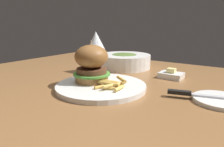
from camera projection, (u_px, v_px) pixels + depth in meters
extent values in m
cube|color=brown|center=(110.00, 87.00, 0.69)|extent=(1.28, 0.95, 0.04)
cylinder|color=brown|center=(78.00, 108.00, 1.43)|extent=(0.06, 0.06, 0.70)
cylinder|color=white|center=(101.00, 86.00, 0.61)|extent=(0.27, 0.27, 0.01)
cylinder|color=#9E6B38|center=(92.00, 78.00, 0.64)|extent=(0.10, 0.10, 0.02)
cylinder|color=#4C9338|center=(92.00, 74.00, 0.63)|extent=(0.12, 0.12, 0.01)
cylinder|color=brown|center=(92.00, 70.00, 0.63)|extent=(0.10, 0.10, 0.02)
ellipsoid|color=brown|center=(91.00, 57.00, 0.62)|extent=(0.10, 0.10, 0.07)
cylinder|color=#CCB78C|center=(91.00, 48.00, 0.61)|extent=(0.00, 0.00, 0.05)
cylinder|color=gold|center=(105.00, 86.00, 0.58)|extent=(0.03, 0.07, 0.01)
cylinder|color=#EABC5B|center=(111.00, 88.00, 0.55)|extent=(0.05, 0.03, 0.01)
cylinder|color=gold|center=(115.00, 84.00, 0.58)|extent=(0.05, 0.02, 0.01)
cylinder|color=#EABC5B|center=(107.00, 83.00, 0.57)|extent=(0.07, 0.01, 0.01)
cylinder|color=#EABC5B|center=(113.00, 85.00, 0.56)|extent=(0.03, 0.06, 0.01)
cylinder|color=#EABC5B|center=(108.00, 81.00, 0.60)|extent=(0.07, 0.02, 0.01)
cylinder|color=#EABC5B|center=(119.00, 88.00, 0.55)|extent=(0.01, 0.05, 0.01)
cylinder|color=gold|center=(120.00, 83.00, 0.60)|extent=(0.02, 0.05, 0.01)
cylinder|color=#E0B251|center=(110.00, 83.00, 0.57)|extent=(0.07, 0.02, 0.01)
cylinder|color=gold|center=(121.00, 79.00, 0.59)|extent=(0.05, 0.04, 0.01)
cylinder|color=silver|center=(96.00, 71.00, 0.83)|extent=(0.06, 0.06, 0.00)
cylinder|color=silver|center=(96.00, 60.00, 0.82)|extent=(0.01, 0.01, 0.09)
cone|color=silver|center=(96.00, 40.00, 0.80)|extent=(0.07, 0.07, 0.07)
cylinder|color=white|center=(220.00, 100.00, 0.50)|extent=(0.13, 0.13, 0.01)
cube|color=silver|center=(221.00, 97.00, 0.50)|extent=(0.14, 0.05, 0.00)
cube|color=black|center=(179.00, 92.00, 0.53)|extent=(0.06, 0.03, 0.01)
cube|color=white|center=(171.00, 75.00, 0.73)|extent=(0.08, 0.07, 0.02)
cube|color=#F4E58C|center=(171.00, 71.00, 0.73)|extent=(0.03, 0.03, 0.02)
cylinder|color=white|center=(124.00, 61.00, 0.91)|extent=(0.23, 0.23, 0.06)
ellipsoid|color=#4C662D|center=(124.00, 56.00, 0.90)|extent=(0.13, 0.13, 0.02)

